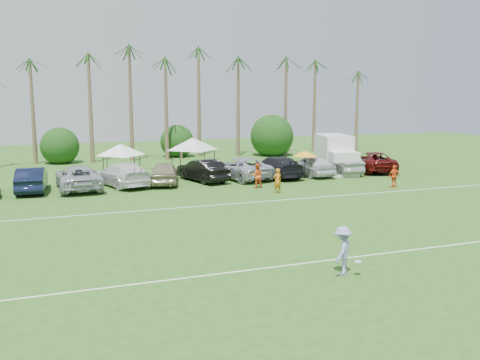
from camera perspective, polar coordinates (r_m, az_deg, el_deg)
name	(u,v)px	position (r m, az deg, el deg)	size (l,w,h in m)	color
ground	(286,286)	(19.24, 4.91, -11.16)	(120.00, 120.00, 0.00)	#2D5C1B
field_lines	(215,231)	(26.35, -2.64, -5.50)	(80.00, 12.10, 0.01)	white
palm_tree_3	(32,57)	(54.36, -21.27, 12.13)	(2.40, 2.40, 11.90)	brown
palm_tree_4	(79,85)	(54.39, -16.84, 9.63)	(2.40, 2.40, 8.90)	brown
palm_tree_5	(120,77)	(54.84, -12.64, 10.70)	(2.40, 2.40, 9.90)	brown
palm_tree_6	(160,68)	(55.59, -8.50, 11.68)	(2.40, 2.40, 10.90)	brown
palm_tree_7	(198,61)	(56.62, -4.47, 12.57)	(2.40, 2.40, 11.90)	brown
palm_tree_8	(243,86)	(58.13, 0.37, 9.96)	(2.40, 2.40, 8.90)	brown
palm_tree_9	(286,79)	(60.12, 4.91, 10.73)	(2.40, 2.40, 9.90)	brown
palm_tree_10	(326,71)	(62.46, 9.14, 11.38)	(2.40, 2.40, 10.90)	brown
palm_tree_11	(356,64)	(64.57, 12.31, 11.97)	(2.40, 2.40, 11.90)	brown
bush_tree_1	(59,144)	(55.50, -18.70, 3.64)	(4.00, 4.00, 4.00)	brown
bush_tree_2	(179,140)	(57.17, -6.58, 4.21)	(4.00, 4.00, 4.00)	brown
bush_tree_3	(265,138)	(60.38, 2.69, 4.52)	(4.00, 4.00, 4.00)	brown
sideline_player_a	(277,181)	(36.32, 4.00, -0.09)	(0.62, 0.41, 1.69)	orange
sideline_player_b	(257,176)	(38.27, 1.81, 0.46)	(0.86, 0.67, 1.77)	#FA5A1B
sideline_player_c	(394,176)	(40.03, 16.12, 0.39)	(0.96, 0.40, 1.63)	#EA501A
box_truck	(336,153)	(46.82, 10.20, 2.89)	(3.69, 6.46, 3.14)	white
canopy_tent_left	(121,144)	(43.79, -12.62, 3.78)	(3.94, 3.94, 3.19)	black
canopy_tent_right	(193,138)	(44.78, -5.09, 4.52)	(4.43, 4.43, 3.59)	black
market_umbrella	(305,153)	(42.97, 6.95, 2.84)	(1.99, 1.99, 2.22)	black
frisbee_player	(343,251)	(20.38, 10.88, -7.40)	(1.33, 1.32, 1.84)	#8F94CB
parked_car_1	(32,180)	(39.39, -21.34, 0.04)	(1.81, 5.20, 1.71)	black
parked_car_2	(78,178)	(39.25, -16.85, 0.25)	(2.84, 6.16, 1.71)	#A6A9B4
parked_car_3	(122,174)	(39.99, -12.49, 0.58)	(2.40, 5.90, 1.71)	white
parked_car_4	(164,173)	(40.21, -8.08, 0.75)	(2.02, 5.03, 1.71)	gray
parked_car_5	(203,170)	(41.29, -4.01, 1.04)	(1.81, 5.20, 1.71)	black
parked_car_6	(240,168)	(42.27, -0.01, 1.25)	(2.84, 6.16, 1.71)	#ADB1BE
parked_car_7	(276,167)	(43.34, 3.86, 1.43)	(2.40, 5.90, 1.71)	black
parked_car_8	(312,165)	(44.40, 7.67, 1.55)	(2.02, 5.03, 1.71)	silver
parked_car_9	(343,163)	(46.13, 10.90, 1.75)	(1.81, 5.20, 1.71)	gray
parked_car_10	(373,162)	(47.90, 13.97, 1.92)	(2.84, 6.16, 1.71)	#570D0D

